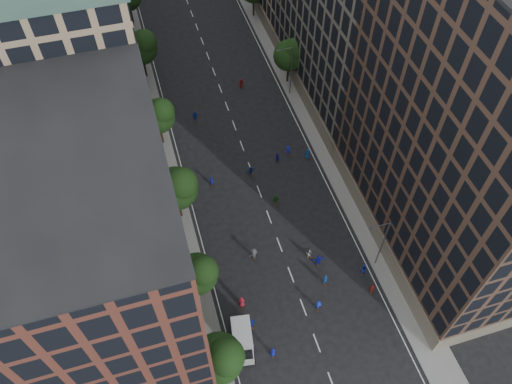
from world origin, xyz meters
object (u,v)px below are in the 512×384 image
Objects in this scene: skater_0 at (273,352)px; skater_2 at (363,269)px; cargo_van at (242,340)px; skater_1 at (325,280)px; streetlamp_near at (381,242)px; streetlamp_far at (290,68)px.

skater_0 is 0.84× the size of skater_2.
cargo_van reaches higher than skater_1.
streetlamp_near is 5.08× the size of skater_2.
cargo_van is 3.43× the size of skater_0.
streetlamp_far reaches higher than cargo_van.
skater_1 is at bearing -173.47° from streetlamp_near.
cargo_van is 17.16m from skater_2.
streetlamp_far is 1.77× the size of cargo_van.
cargo_van is at bearing 40.06° from skater_2.
skater_1 is at bearing 30.02° from cargo_van.
skater_0 is at bearing -154.65° from streetlamp_near.
cargo_van is at bearing -28.26° from skater_0.
skater_0 is (2.89, -2.08, -0.61)m from cargo_van.
streetlamp_near is 8.11m from skater_1.
streetlamp_far is at bearing 73.07° from cargo_van.
streetlamp_far reaches higher than skater_0.
streetlamp_near is 17.75m from skater_0.
streetlamp_near reaches higher than cargo_van.
streetlamp_far is 34.09m from skater_2.
skater_1 is (-6.88, -0.79, -4.22)m from streetlamp_near.
skater_2 is (16.56, 4.51, -0.47)m from cargo_van.
skater_1 reaches higher than skater_0.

